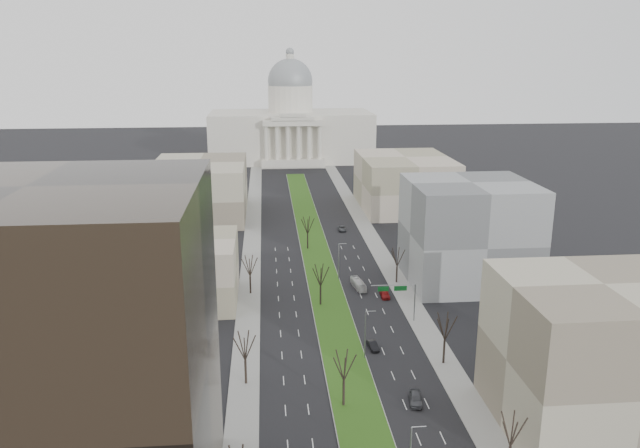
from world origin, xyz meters
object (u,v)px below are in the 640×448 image
car_red (385,294)px  car_grey_near (416,398)px  box_van (358,284)px  car_grey_far (342,228)px  car_black (373,345)px

car_red → car_grey_near: bearing=-92.2°
car_grey_near → box_van: (-1.69, 49.19, 0.23)m
car_grey_near → car_grey_far: 97.73m
car_red → car_grey_far: bearing=95.5°
car_black → car_grey_far: size_ratio=0.86×
car_black → box_van: (1.84, 30.37, 0.38)m
car_grey_far → box_van: size_ratio=0.63×
car_black → car_grey_far: car_black is taller
car_grey_far → car_grey_near: bearing=-88.6°
car_grey_near → car_black: car_grey_near is taller
car_grey_far → car_red: bearing=-85.2°
car_grey_near → car_black: bearing=110.4°
car_grey_near → car_black: (-3.53, 18.82, -0.15)m
car_grey_far → box_van: 48.58m
car_red → box_van: box_van is taller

